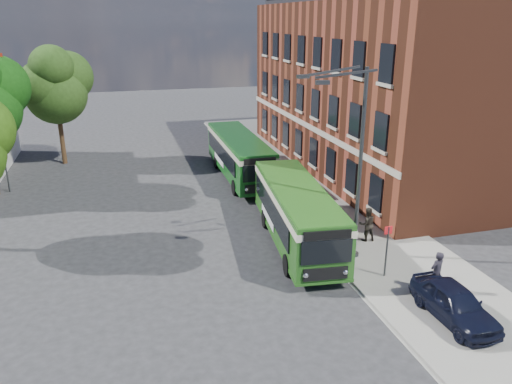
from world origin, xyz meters
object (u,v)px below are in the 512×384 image
object	(u,v)px
bus_front	(297,210)
parked_car	(454,303)
street_lamp	(353,163)
bus_rear	(239,153)

from	to	relation	value
bus_front	parked_car	distance (m)	8.95
street_lamp	bus_front	xyz separation A→B (m)	(-1.74, 2.36, -2.96)
bus_front	bus_rear	bearing A→B (deg)	90.49
bus_front	bus_rear	size ratio (longest dim) A/B	0.93
parked_car	bus_front	bearing A→B (deg)	110.99
bus_rear	parked_car	xyz separation A→B (m)	(3.40, -19.91, -0.99)
bus_rear	parked_car	world-z (taller)	bus_rear
street_lamp	parked_car	xyz separation A→B (m)	(1.56, -5.90, -3.95)
street_lamp	bus_front	size ratio (longest dim) A/B	0.86
bus_rear	parked_car	distance (m)	20.22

